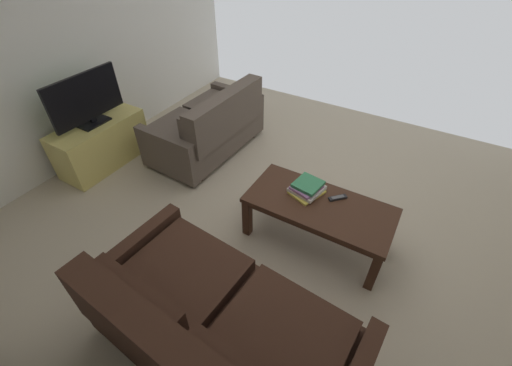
{
  "coord_description": "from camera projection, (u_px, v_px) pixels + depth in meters",
  "views": [
    {
      "loc": [
        -0.92,
        2.18,
        2.37
      ],
      "look_at": [
        -0.04,
        0.69,
        0.9
      ],
      "focal_mm": 23.11,
      "sensor_mm": 36.0,
      "label": 1
    }
  ],
  "objects": [
    {
      "name": "flat_tv",
      "position": [
        86.0,
        99.0,
        3.43
      ],
      "size": [
        0.2,
        0.83,
        0.55
      ],
      "color": "black",
      "rests_on": "tv_stand"
    },
    {
      "name": "book_stack",
      "position": [
        307.0,
        188.0,
        2.84
      ],
      "size": [
        0.3,
        0.33,
        0.1
      ],
      "color": "#E0CC4C",
      "rests_on": "coffee_table"
    },
    {
      "name": "wall_right",
      "position": [
        69.0,
        22.0,
        3.39
      ],
      "size": [
        0.12,
        4.86,
        2.88
      ],
      "primitive_type": "cube",
      "color": "silver",
      "rests_on": "ground"
    },
    {
      "name": "sofa_main",
      "position": [
        215.0,
        332.0,
        2.02
      ],
      "size": [
        1.77,
        1.02,
        0.84
      ],
      "color": "black",
      "rests_on": "ground"
    },
    {
      "name": "tv_remote",
      "position": [
        338.0,
        198.0,
        2.8
      ],
      "size": [
        0.14,
        0.15,
        0.02
      ],
      "color": "black",
      "rests_on": "coffee_table"
    },
    {
      "name": "tv_stand",
      "position": [
        102.0,
        143.0,
        3.78
      ],
      "size": [
        0.44,
        1.02,
        0.53
      ],
      "color": "#D8C666",
      "rests_on": "ground"
    },
    {
      "name": "loveseat_near",
      "position": [
        210.0,
        126.0,
        3.91
      ],
      "size": [
        0.85,
        1.45,
        0.82
      ],
      "color": "black",
      "rests_on": "ground"
    },
    {
      "name": "coffee_table",
      "position": [
        319.0,
        209.0,
        2.8
      ],
      "size": [
        1.23,
        0.57,
        0.45
      ],
      "color": "#3D2316",
      "rests_on": "ground"
    },
    {
      "name": "ground_plane",
      "position": [
        287.0,
        212.0,
        3.32
      ],
      "size": [
        5.19,
        4.86,
        0.01
      ],
      "primitive_type": "cube",
      "color": "#B7A88E"
    }
  ]
}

